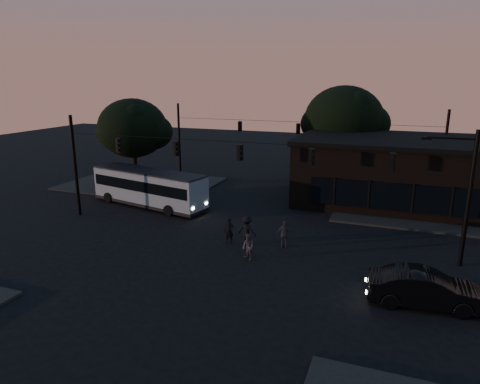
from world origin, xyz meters
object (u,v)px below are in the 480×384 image
(bus, at_px, (149,186))
(pedestrian_c, at_px, (285,234))
(pedestrian_a, at_px, (229,231))
(pedestrian_d, at_px, (247,230))
(pedestrian_b, at_px, (248,247))
(building, at_px, (393,170))
(car, at_px, (426,289))

(bus, height_order, pedestrian_c, bus)
(pedestrian_a, height_order, pedestrian_d, pedestrian_d)
(pedestrian_b, xyz_separation_m, pedestrian_d, (-0.82, 2.11, 0.18))
(building, relative_size, car, 3.05)
(building, xyz_separation_m, bus, (-18.31, -8.05, -1.06))
(pedestrian_a, bearing_deg, pedestrian_c, -2.97)
(pedestrian_d, bearing_deg, bus, -19.44)
(pedestrian_a, height_order, pedestrian_c, pedestrian_a)
(car, bearing_deg, pedestrian_b, 72.07)
(car, height_order, pedestrian_c, pedestrian_c)
(pedestrian_a, relative_size, pedestrian_c, 1.00)
(bus, relative_size, pedestrian_c, 6.34)
(building, distance_m, pedestrian_b, 17.07)
(bus, xyz_separation_m, car, (20.28, -9.31, -0.81))
(building, relative_size, pedestrian_c, 9.14)
(pedestrian_b, height_order, pedestrian_d, pedestrian_d)
(pedestrian_d, bearing_deg, pedestrian_b, 118.65)
(building, distance_m, pedestrian_a, 16.37)
(building, xyz_separation_m, pedestrian_b, (-7.25, -15.33, -1.95))
(pedestrian_c, relative_size, pedestrian_d, 0.90)
(building, bearing_deg, pedestrian_d, -121.43)
(building, relative_size, pedestrian_d, 8.23)
(bus, xyz_separation_m, pedestrian_c, (12.53, -4.76, -0.80))
(car, relative_size, pedestrian_b, 3.33)
(pedestrian_a, distance_m, pedestrian_b, 2.72)
(pedestrian_a, bearing_deg, car, -32.57)
(car, bearing_deg, pedestrian_d, 62.07)
(bus, relative_size, pedestrian_a, 6.34)
(building, bearing_deg, pedestrian_b, -115.32)
(bus, relative_size, car, 2.11)
(pedestrian_b, xyz_separation_m, pedestrian_c, (1.47, 2.52, 0.08))
(car, height_order, pedestrian_d, pedestrian_d)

